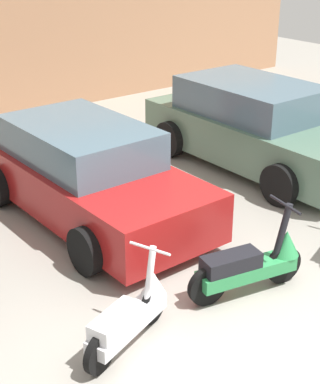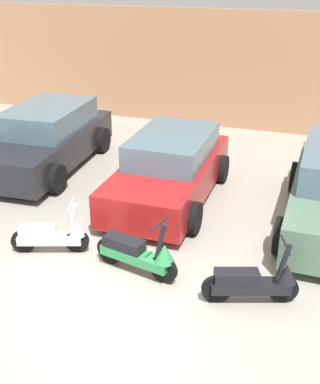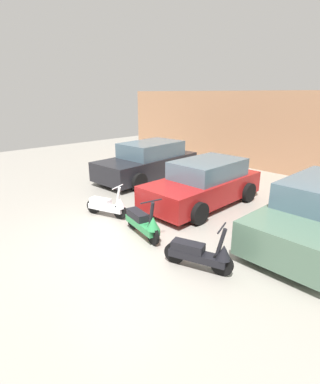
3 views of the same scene
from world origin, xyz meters
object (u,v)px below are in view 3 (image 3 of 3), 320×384
object	(u,v)px
scooter_front_left	(108,205)
car_rear_left	(148,162)
car_rear_center	(204,184)
scooter_front_right	(143,222)
scooter_front_center	(201,253)

from	to	relation	value
scooter_front_left	car_rear_left	size ratio (longest dim) A/B	0.29
car_rear_left	car_rear_center	size ratio (longest dim) A/B	1.08
scooter_front_left	car_rear_center	distance (m)	3.04
scooter_front_left	car_rear_left	xyz separation A→B (m)	(-2.24, 3.49, 0.37)
scooter_front_left	scooter_front_right	world-z (taller)	scooter_front_right
scooter_front_center	car_rear_center	bearing A→B (deg)	108.22
scooter_front_center	car_rear_left	xyz separation A→B (m)	(-5.77, 3.70, 0.35)
scooter_front_left	scooter_front_right	size ratio (longest dim) A/B	0.86
car_rear_center	scooter_front_left	bearing A→B (deg)	-24.42
car_rear_center	scooter_front_center	bearing A→B (deg)	36.95
scooter_front_right	scooter_front_center	distance (m)	1.88
scooter_front_right	car_rear_center	xyz separation A→B (m)	(-0.44, 2.87, 0.29)
scooter_front_right	car_rear_left	size ratio (longest dim) A/B	0.34
scooter_front_right	car_rear_center	distance (m)	2.92
car_rear_left	scooter_front_right	bearing A→B (deg)	43.33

